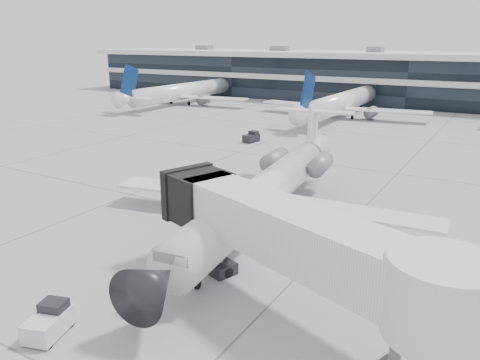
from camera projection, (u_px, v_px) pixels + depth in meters
The scene contains 9 objects.
ground at pixel (220, 214), 39.17m from camera, with size 220.00×220.00×0.00m, color gray.
terminal at pixel (417, 81), 105.32m from camera, with size 170.00×22.00×10.00m, color black.
bg_jet_left at pixel (185, 104), 106.42m from camera, with size 32.00×40.00×9.60m, color white, non-canonical shape.
bg_jet_center at pixel (342, 117), 88.40m from camera, with size 32.00×40.00×9.60m, color white, non-canonical shape.
regional_jet at pixel (267, 190), 36.79m from camera, with size 26.78×33.43×7.72m.
jet_bridge at pixel (305, 241), 22.84m from camera, with size 18.96×9.65×6.25m.
baggage_tug at pixel (49, 322), 23.01m from camera, with size 2.11×2.77×1.56m.
traffic_cone at pixel (260, 173), 50.28m from camera, with size 0.46×0.46×0.53m.
far_tug at pixel (252, 137), 66.48m from camera, with size 1.78×2.59×1.53m.
Camera 1 is at (20.12, -30.72, 14.03)m, focal length 35.00 mm.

